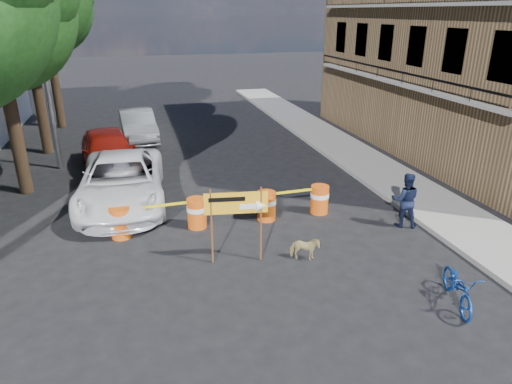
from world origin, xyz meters
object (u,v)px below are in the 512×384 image
barrel_far_left (120,222)px  detour_sign (245,208)px  dog (305,249)px  sedan_red (109,151)px  barrel_mid_right (266,205)px  barrel_far_right (320,199)px  suv_white (122,181)px  bicycle (462,270)px  barrel_mid_left (197,212)px  pedestrian (405,200)px  sedan_silver (138,125)px

barrel_far_left → detour_sign: detour_sign is taller
dog → sedan_red: 9.92m
barrel_mid_right → barrel_far_right: bearing=1.9°
sedan_red → dog: bearing=-67.4°
sedan_red → barrel_far_right: bearing=-49.9°
suv_white → barrel_far_left: bearing=-88.4°
barrel_far_right → sedan_red: (-6.47, 5.91, 0.36)m
barrel_mid_right → sedan_red: size_ratio=0.19×
bicycle → sedan_red: bicycle is taller
barrel_far_left → barrel_far_right: size_ratio=1.00×
suv_white → sedan_red: (-0.52, 3.60, 0.03)m
bicycle → barrel_far_left: bearing=162.6°
barrel_far_left → suv_white: (0.06, 2.43, 0.32)m
barrel_far_left → dog: 5.18m
barrel_far_left → detour_sign: bearing=-35.7°
barrel_mid_right → bicycle: 5.93m
barrel_far_left → barrel_mid_left: size_ratio=1.00×
barrel_far_left → bicycle: size_ratio=0.53×
suv_white → detour_sign: bearing=-54.1°
barrel_far_right → sedan_red: bearing=137.6°
detour_sign → pedestrian: 5.10m
barrel_mid_right → pedestrian: 4.07m
detour_sign → dog: size_ratio=2.63×
sedan_red → barrel_far_left: bearing=-93.2°
bicycle → suv_white: bicycle is taller
bicycle → sedan_red: size_ratio=0.35×
barrel_mid_left → suv_white: size_ratio=0.16×
barrel_mid_left → sedan_silver: size_ratio=0.20×
barrel_far_right → pedestrian: (2.03, -1.52, 0.35)m
pedestrian → barrel_far_left: bearing=14.2°
barrel_mid_right → sedan_silver: sedan_silver is taller
barrel_far_left → barrel_far_right: bearing=1.2°
barrel_mid_right → barrel_far_right: size_ratio=1.00×
sedan_silver → sedan_red: bearing=-109.4°
suv_white → dog: bearing=-45.1°
barrel_far_right → sedan_silver: size_ratio=0.20×
dog → sedan_silver: bearing=37.9°
barrel_far_right → sedan_silver: bearing=116.7°
barrel_far_right → barrel_mid_left: bearing=-179.5°
suv_white → pedestrian: bearing=-22.6°
detour_sign → sedan_red: (-3.51, 8.22, -0.64)m
bicycle → suv_white: size_ratio=0.30×
barrel_far_left → pedestrian: size_ratio=0.55×
barrel_far_right → sedan_red: sedan_red is taller
barrel_mid_left → barrel_far_right: (3.86, 0.04, 0.00)m
detour_sign → bicycle: bearing=-28.6°
sedan_silver → barrel_mid_left: bearing=-87.0°
pedestrian → sedan_silver: pedestrian is taller
sedan_red → detour_sign: bearing=-74.4°
bicycle → barrel_mid_left: bearing=151.8°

